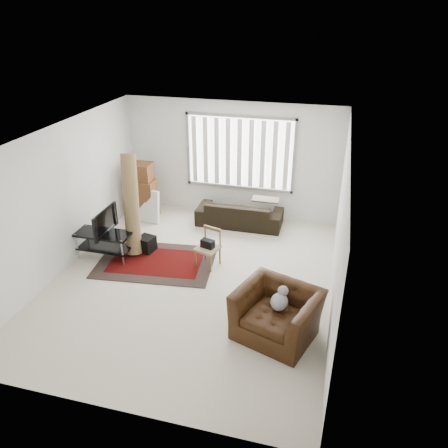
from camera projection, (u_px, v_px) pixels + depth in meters
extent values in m
plane|color=beige|center=(192.00, 280.00, 8.08)|extent=(6.00, 6.00, 0.00)
cube|color=white|center=(187.00, 137.00, 6.86)|extent=(5.00, 6.00, 0.02)
cube|color=white|center=(232.00, 160.00, 10.06)|extent=(5.00, 0.02, 2.70)
cube|color=white|center=(104.00, 326.00, 4.88)|extent=(5.00, 0.02, 2.70)
cube|color=white|center=(61.00, 199.00, 8.03)|extent=(0.02, 6.00, 2.70)
cube|color=white|center=(340.00, 231.00, 6.90)|extent=(0.02, 6.00, 2.70)
cube|color=white|center=(240.00, 153.00, 9.90)|extent=(2.40, 0.01, 1.60)
cube|color=gray|center=(240.00, 153.00, 9.89)|extent=(2.52, 0.06, 1.72)
cube|color=white|center=(239.00, 153.00, 9.85)|extent=(2.40, 0.02, 1.55)
cube|color=black|center=(156.00, 262.00, 8.62)|extent=(2.41, 1.75, 0.02)
cube|color=#480706|center=(156.00, 261.00, 8.62)|extent=(1.89, 1.23, 0.00)
cube|color=black|center=(103.00, 234.00, 8.59)|extent=(1.09, 0.49, 0.04)
cube|color=black|center=(105.00, 247.00, 8.72)|extent=(1.05, 0.46, 0.03)
cylinder|color=#B2B2B7|center=(77.00, 247.00, 8.63)|extent=(0.03, 0.03, 0.55)
cylinder|color=#B2B2B7|center=(122.00, 253.00, 8.41)|extent=(0.03, 0.03, 0.55)
cylinder|color=#B2B2B7|center=(88.00, 237.00, 8.99)|extent=(0.03, 0.03, 0.55)
cylinder|color=#B2B2B7|center=(132.00, 243.00, 8.77)|extent=(0.03, 0.03, 0.55)
imported|color=black|center=(101.00, 221.00, 8.46)|extent=(0.11, 0.88, 0.51)
cube|color=black|center=(146.00, 244.00, 8.94)|extent=(0.37, 0.37, 0.31)
cube|color=brown|center=(146.00, 207.00, 10.37)|extent=(0.56, 0.51, 0.49)
cube|color=brown|center=(144.00, 190.00, 10.13)|extent=(0.51, 0.46, 0.44)
cube|color=brown|center=(142.00, 172.00, 9.99)|extent=(0.46, 0.46, 0.39)
cube|color=silver|center=(147.00, 206.00, 10.09)|extent=(0.63, 0.25, 0.78)
cylinder|color=olive|center=(131.00, 205.00, 8.65)|extent=(0.54, 0.83, 2.02)
imported|color=black|center=(240.00, 210.00, 9.95)|extent=(1.95, 0.86, 0.75)
cube|color=#8D7C5C|center=(208.00, 248.00, 8.37)|extent=(0.50, 0.50, 0.04)
cylinder|color=brown|center=(196.00, 258.00, 8.40)|extent=(0.04, 0.04, 0.38)
cylinder|color=brown|center=(211.00, 263.00, 8.24)|extent=(0.04, 0.04, 0.38)
cylinder|color=brown|center=(205.00, 251.00, 8.66)|extent=(0.04, 0.04, 0.38)
cylinder|color=brown|center=(220.00, 255.00, 8.51)|extent=(0.04, 0.04, 0.38)
cube|color=brown|center=(212.00, 229.00, 8.35)|extent=(0.38, 0.15, 0.06)
cube|color=brown|center=(205.00, 234.00, 8.50)|extent=(0.04, 0.04, 0.38)
cube|color=brown|center=(220.00, 238.00, 8.34)|extent=(0.04, 0.04, 0.38)
cube|color=black|center=(208.00, 244.00, 8.32)|extent=(0.28, 0.21, 0.16)
imported|color=#341B0A|center=(277.00, 311.00, 6.57)|extent=(1.45, 1.36, 0.88)
ellipsoid|color=#59595B|center=(278.00, 304.00, 6.51)|extent=(0.33, 0.37, 0.22)
sphere|color=#59595B|center=(283.00, 291.00, 6.57)|extent=(0.16, 0.16, 0.16)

